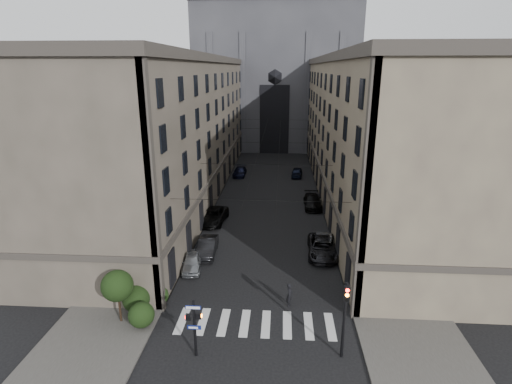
% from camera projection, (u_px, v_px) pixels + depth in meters
% --- Properties ---
extents(ground, '(260.00, 260.00, 0.00)m').
position_uv_depth(ground, '(250.00, 375.00, 23.43)').
color(ground, black).
rests_on(ground, ground).
extents(sidewalk_left, '(7.00, 80.00, 0.15)m').
position_uv_depth(sidewalk_left, '(198.00, 191.00, 58.35)').
color(sidewalk_left, '#383533').
rests_on(sidewalk_left, ground).
extents(sidewalk_right, '(7.00, 80.00, 0.15)m').
position_uv_depth(sidewalk_right, '(343.00, 194.00, 57.04)').
color(sidewalk_right, '#383533').
rests_on(sidewalk_right, ground).
extents(zebra_crossing, '(11.00, 3.20, 0.01)m').
position_uv_depth(zebra_crossing, '(255.00, 323.00, 28.19)').
color(zebra_crossing, beige).
rests_on(zebra_crossing, ground).
extents(building_left, '(13.60, 60.60, 18.85)m').
position_uv_depth(building_left, '(174.00, 127.00, 55.77)').
color(building_left, '#453F35').
rests_on(building_left, ground).
extents(building_right, '(13.60, 60.60, 18.85)m').
position_uv_depth(building_right, '(369.00, 129.00, 54.10)').
color(building_right, brown).
rests_on(building_right, ground).
extents(gothic_tower, '(35.00, 23.00, 58.00)m').
position_uv_depth(gothic_tower, '(276.00, 65.00, 89.53)').
color(gothic_tower, '#2D2D33').
rests_on(gothic_tower, ground).
extents(pedestrian_signal_left, '(1.02, 0.38, 4.00)m').
position_uv_depth(pedestrian_signal_left, '(194.00, 324.00, 24.38)').
color(pedestrian_signal_left, black).
rests_on(pedestrian_signal_left, ground).
extents(traffic_light_right, '(0.34, 0.50, 5.20)m').
position_uv_depth(traffic_light_right, '(345.00, 312.00, 23.93)').
color(traffic_light_right, black).
rests_on(traffic_light_right, ground).
extents(shrub_cluster, '(3.90, 4.40, 3.90)m').
position_uv_depth(shrub_cluster, '(133.00, 297.00, 28.20)').
color(shrub_cluster, black).
rests_on(shrub_cluster, sidewalk_left).
extents(tram_wires, '(14.00, 60.00, 0.43)m').
position_uv_depth(tram_wires, '(270.00, 144.00, 55.21)').
color(tram_wires, black).
rests_on(tram_wires, ground).
extents(car_left_near, '(2.20, 4.30, 1.40)m').
position_uv_depth(car_left_near, '(192.00, 262.00, 35.64)').
color(car_left_near, gray).
rests_on(car_left_near, ground).
extents(car_left_midnear, '(1.80, 4.78, 1.56)m').
position_uv_depth(car_left_midnear, '(207.00, 247.00, 38.39)').
color(car_left_midnear, black).
rests_on(car_left_midnear, ground).
extents(car_left_midfar, '(3.26, 6.15, 1.65)m').
position_uv_depth(car_left_midfar, '(213.00, 216.00, 46.26)').
color(car_left_midfar, black).
rests_on(car_left_midfar, ground).
extents(car_left_far, '(2.09, 4.92, 1.42)m').
position_uv_depth(car_left_far, '(240.00, 172.00, 66.47)').
color(car_left_far, black).
rests_on(car_left_far, ground).
extents(car_right_near, '(2.06, 4.58, 1.46)m').
position_uv_depth(car_right_near, '(323.00, 243.00, 39.37)').
color(car_right_near, gray).
rests_on(car_right_near, ground).
extents(car_right_midnear, '(2.93, 5.99, 1.64)m').
position_uv_depth(car_right_midnear, '(322.00, 247.00, 38.30)').
color(car_right_midnear, black).
rests_on(car_right_midnear, ground).
extents(car_right_midfar, '(2.25, 5.41, 1.56)m').
position_uv_depth(car_right_midfar, '(313.00, 202.00, 51.44)').
color(car_right_midfar, black).
rests_on(car_right_midfar, ground).
extents(car_right_far, '(2.04, 4.32, 1.43)m').
position_uv_depth(car_right_far, '(297.00, 173.00, 65.85)').
color(car_right_far, black).
rests_on(car_right_far, ground).
extents(pedestrian, '(0.59, 0.75, 1.82)m').
position_uv_depth(pedestrian, '(289.00, 295.00, 30.09)').
color(pedestrian, black).
rests_on(pedestrian, ground).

